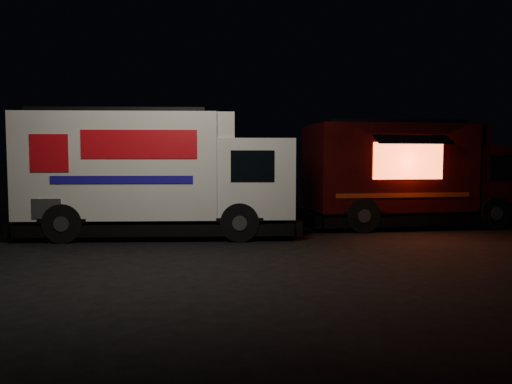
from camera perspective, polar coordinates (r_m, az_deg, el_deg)
The scene contains 3 objects.
ground at distance 13.45m, azimuth -1.84°, elevation -5.35°, with size 80.00×80.00×0.00m, color black.
white_truck at distance 14.14m, azimuth -10.80°, elevation 2.11°, with size 7.65×2.61×3.47m, color silver, non-canonical shape.
red_truck at distance 16.63m, azimuth 17.61°, elevation 1.98°, with size 7.10×2.61×3.30m, color #35090B, non-canonical shape.
Camera 1 is at (-2.37, -13.05, 2.18)m, focal length 35.00 mm.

